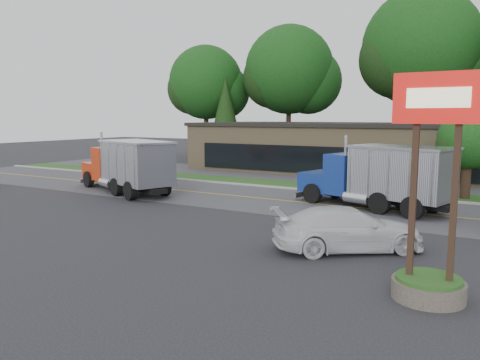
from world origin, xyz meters
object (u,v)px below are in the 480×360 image
at_px(dump_truck_red, 128,165).
at_px(dump_truck_blue, 381,175).
at_px(bilo_sign, 432,225).
at_px(rally_car, 348,229).

height_order(dump_truck_red, dump_truck_blue, same).
xyz_separation_m(bilo_sign, dump_truck_blue, (-4.10, 11.69, -0.22)).
bearing_deg(bilo_sign, dump_truck_blue, 109.30).
bearing_deg(bilo_sign, rally_car, 133.54).
distance_m(bilo_sign, dump_truck_red, 21.38).
relative_size(bilo_sign, dump_truck_red, 0.64).
distance_m(bilo_sign, rally_car, 4.91).
relative_size(dump_truck_red, dump_truck_blue, 1.08).
bearing_deg(dump_truck_red, dump_truck_blue, -149.27).
bearing_deg(dump_truck_red, rally_car, -178.31).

